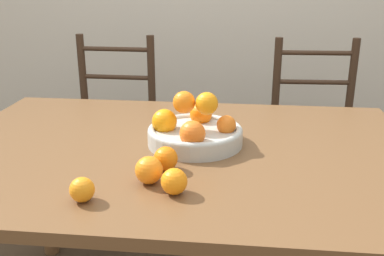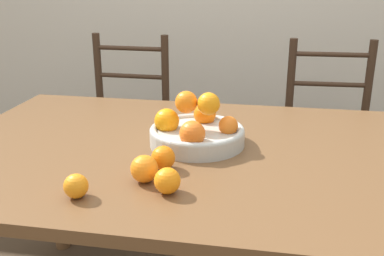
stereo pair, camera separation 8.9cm
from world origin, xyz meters
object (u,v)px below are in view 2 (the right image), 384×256
orange_loose_1 (76,186)px  orange_loose_2 (167,181)px  orange_loose_0 (163,158)px  fruit_bowl (196,130)px  chair_right (327,148)px  chair_left (126,135)px  orange_loose_3 (144,169)px

orange_loose_1 → orange_loose_2: 0.23m
orange_loose_0 → orange_loose_2: bearing=-72.2°
orange_loose_0 → orange_loose_2: size_ratio=1.01×
fruit_bowl → chair_right: (0.52, 0.79, -0.34)m
chair_left → orange_loose_1: bearing=-75.4°
orange_loose_1 → chair_right: 1.46m
orange_loose_0 → orange_loose_3: size_ratio=0.92×
chair_left → chair_right: 1.04m
orange_loose_3 → chair_right: (0.61, 1.09, -0.33)m
orange_loose_0 → orange_loose_3: orange_loose_3 is taller
fruit_bowl → chair_right: chair_right is taller
orange_loose_2 → orange_loose_3: size_ratio=0.91×
chair_left → chair_right: bearing=1.3°
fruit_bowl → orange_loose_2: bearing=-92.3°
orange_loose_3 → chair_left: size_ratio=0.08×
orange_loose_1 → chair_right: bearing=57.9°
orange_loose_2 → orange_loose_3: orange_loose_3 is taller
orange_loose_1 → fruit_bowl: bearing=60.7°
orange_loose_0 → orange_loose_3: 0.09m
orange_loose_0 → orange_loose_1: 0.27m
orange_loose_0 → orange_loose_2: same height
orange_loose_3 → orange_loose_0: bearing=71.0°
orange_loose_0 → chair_left: bearing=114.6°
orange_loose_1 → chair_left: (-0.29, 1.21, -0.32)m
orange_loose_0 → chair_right: 1.21m
orange_loose_1 → chair_left: 1.29m
chair_left → fruit_bowl: bearing=-55.5°
orange_loose_0 → chair_left: 1.15m
orange_loose_2 → chair_left: chair_left is taller
orange_loose_2 → chair_left: size_ratio=0.07×
orange_loose_2 → orange_loose_3: (-0.08, 0.05, 0.00)m
fruit_bowl → chair_left: (-0.52, 0.79, -0.34)m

